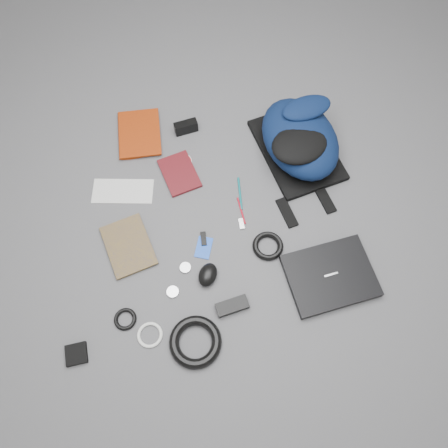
{
  "coord_description": "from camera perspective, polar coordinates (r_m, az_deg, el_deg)",
  "views": [
    {
      "loc": [
        -0.05,
        -0.7,
        1.6
      ],
      "look_at": [
        0.0,
        0.0,
        0.02
      ],
      "focal_mm": 35.0,
      "sensor_mm": 36.0,
      "label": 1
    }
  ],
  "objects": [
    {
      "name": "envelope",
      "position": [
        1.86,
        -13.07,
        4.19
      ],
      "size": [
        0.26,
        0.13,
        0.0
      ],
      "primitive_type": "cube",
      "rotation": [
        0.0,
        0.0,
        -0.09
      ],
      "color": "silver",
      "rests_on": "ground"
    },
    {
      "name": "usb_silver",
      "position": [
        1.74,
        2.28,
        0.01
      ],
      "size": [
        0.02,
        0.05,
        0.01
      ],
      "primitive_type": "cube",
      "rotation": [
        0.0,
        0.0,
        0.11
      ],
      "color": "silver",
      "rests_on": "ground"
    },
    {
      "name": "cable_coil",
      "position": [
        1.71,
        5.75,
        -2.87
      ],
      "size": [
        0.13,
        0.13,
        0.02
      ],
      "primitive_type": "torus",
      "rotation": [
        0.0,
        0.0,
        0.04
      ],
      "color": "black",
      "rests_on": "ground"
    },
    {
      "name": "pouch",
      "position": [
        1.68,
        -18.72,
        -15.79
      ],
      "size": [
        0.08,
        0.08,
        0.02
      ],
      "primitive_type": "cube",
      "rotation": [
        0.0,
        0.0,
        0.15
      ],
      "color": "black",
      "rests_on": "ground"
    },
    {
      "name": "power_brick",
      "position": [
        1.63,
        1.07,
        -10.66
      ],
      "size": [
        0.13,
        0.08,
        0.03
      ],
      "primitive_type": "cube",
      "rotation": [
        0.0,
        0.0,
        0.25
      ],
      "color": "black",
      "rests_on": "ground"
    },
    {
      "name": "usb_black",
      "position": [
        1.72,
        -2.68,
        -1.94
      ],
      "size": [
        0.02,
        0.06,
        0.01
      ],
      "primitive_type": "cube",
      "rotation": [
        0.0,
        0.0,
        0.04
      ],
      "color": "black",
      "rests_on": "ground"
    },
    {
      "name": "backpack",
      "position": [
        1.86,
        9.89,
        10.95
      ],
      "size": [
        0.43,
        0.53,
        0.19
      ],
      "primitive_type": null,
      "rotation": [
        0.0,
        0.0,
        0.3
      ],
      "color": "black",
      "rests_on": "ground"
    },
    {
      "name": "white_cable_coil",
      "position": [
        1.64,
        -9.65,
        -14.09
      ],
      "size": [
        0.1,
        0.1,
        0.01
      ],
      "primitive_type": "torus",
      "rotation": [
        0.0,
        0.0,
        -0.04
      ],
      "color": "silver",
      "rests_on": "ground"
    },
    {
      "name": "headphone_right",
      "position": [
        1.68,
        -5.07,
        -5.71
      ],
      "size": [
        0.05,
        0.05,
        0.01
      ],
      "primitive_type": "cylinder",
      "rotation": [
        0.0,
        0.0,
        -0.12
      ],
      "color": "#A3A3A5",
      "rests_on": "ground"
    },
    {
      "name": "ground",
      "position": [
        1.74,
        -0.0,
        -0.27
      ],
      "size": [
        4.0,
        4.0,
        0.0
      ],
      "primitive_type": "plane",
      "color": "#4F4F51",
      "rests_on": "ground"
    },
    {
      "name": "id_badge",
      "position": [
        1.71,
        -2.66,
        -3.09
      ],
      "size": [
        0.08,
        0.1,
        0.0
      ],
      "primitive_type": "cube",
      "rotation": [
        0.0,
        0.0,
        -0.27
      ],
      "color": "blue",
      "rests_on": "ground"
    },
    {
      "name": "comic_book",
      "position": [
        1.75,
        -14.94,
        -3.81
      ],
      "size": [
        0.23,
        0.27,
        0.02
      ],
      "primitive_type": "imported",
      "rotation": [
        0.0,
        0.0,
        0.33
      ],
      "color": "#AB880C",
      "rests_on": "ground"
    },
    {
      "name": "textbook_red",
      "position": [
        1.99,
        -13.63,
        11.1
      ],
      "size": [
        0.19,
        0.25,
        0.03
      ],
      "primitive_type": "imported",
      "rotation": [
        0.0,
        0.0,
        0.05
      ],
      "color": "maroon",
      "rests_on": "ground"
    },
    {
      "name": "earbud_coil",
      "position": [
        1.66,
        -12.77,
        -12.02
      ],
      "size": [
        0.1,
        0.1,
        0.02
      ],
      "primitive_type": "torus",
      "rotation": [
        0.0,
        0.0,
        0.2
      ],
      "color": "black",
      "rests_on": "ground"
    },
    {
      "name": "pen_red",
      "position": [
        1.77,
        2.27,
        1.75
      ],
      "size": [
        0.03,
        0.12,
        0.01
      ],
      "primitive_type": "cylinder",
      "rotation": [
        1.57,
        0.0,
        0.17
      ],
      "color": "red",
      "rests_on": "ground"
    },
    {
      "name": "headphone_left",
      "position": [
        1.66,
        -6.71,
        -8.8
      ],
      "size": [
        0.05,
        0.05,
        0.01
      ],
      "primitive_type": "cylinder",
      "rotation": [
        0.0,
        0.0,
        0.15
      ],
      "color": "silver",
      "rests_on": "ground"
    },
    {
      "name": "pen_teal",
      "position": [
        1.8,
        2.09,
        4.02
      ],
      "size": [
        0.01,
        0.15,
        0.01
      ],
      "primitive_type": "cylinder",
      "rotation": [
        1.57,
        0.0,
        0.01
      ],
      "color": "#0B666B",
      "rests_on": "ground"
    },
    {
      "name": "dvd_case",
      "position": [
        1.85,
        -5.85,
        6.59
      ],
      "size": [
        0.19,
        0.22,
        0.01
      ],
      "primitive_type": "cube",
      "rotation": [
        0.0,
        0.0,
        0.33
      ],
      "color": "#420C10",
      "rests_on": "ground"
    },
    {
      "name": "laptop",
      "position": [
        1.7,
        13.69,
        -6.59
      ],
      "size": [
        0.36,
        0.31,
        0.03
      ],
      "primitive_type": "cube",
      "rotation": [
        0.0,
        0.0,
        0.2
      ],
      "color": "black",
      "rests_on": "ground"
    },
    {
      "name": "sticker_disc",
      "position": [
        1.89,
        -5.52,
        8.1
      ],
      "size": [
        0.1,
        0.1,
        0.0
      ],
      "primitive_type": "cylinder",
      "rotation": [
        0.0,
        0.0,
        -0.16
      ],
      "color": "white",
      "rests_on": "ground"
    },
    {
      "name": "power_cord_coil",
      "position": [
        1.6,
        -3.75,
        -15.1
      ],
      "size": [
        0.22,
        0.22,
        0.04
      ],
      "primitive_type": "torus",
      "rotation": [
        0.0,
        0.0,
        0.16
      ],
      "color": "black",
      "rests_on": "ground"
    },
    {
      "name": "mouse",
      "position": [
        1.65,
        -2.13,
        -6.64
      ],
      "size": [
        0.1,
        0.11,
        0.05
      ],
      "primitive_type": "ellipsoid",
      "rotation": [
        0.0,
        0.0,
        -0.42
      ],
      "color": "black",
      "rests_on": "ground"
    },
    {
      "name": "compact_camera",
      "position": [
        1.96,
        -4.99,
        12.5
      ],
      "size": [
        0.11,
        0.06,
        0.06
      ],
      "primitive_type": "cube",
      "rotation": [
        0.0,
        0.0,
        0.25
      ],
      "color": "black",
      "rests_on": "ground"
    }
  ]
}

